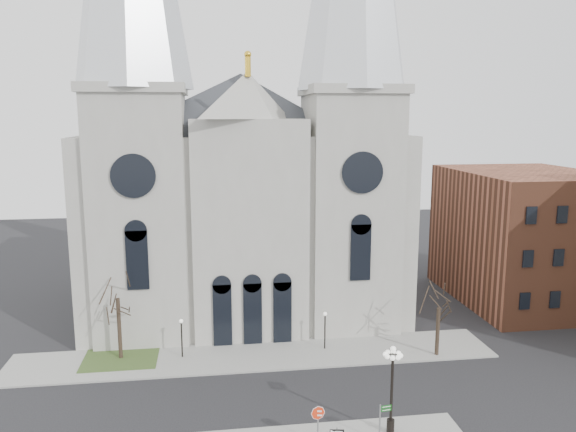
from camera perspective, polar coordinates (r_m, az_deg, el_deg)
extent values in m
plane|color=black|center=(38.50, -1.89, -20.76)|extent=(160.00, 160.00, 0.00)
cube|color=gray|center=(48.20, -3.34, -13.99)|extent=(40.00, 6.00, 0.14)
cube|color=#31461E|center=(49.56, -16.60, -13.69)|extent=(6.00, 5.00, 0.18)
cube|color=#9C9991|center=(59.92, -4.62, -0.22)|extent=(30.00, 24.00, 18.00)
pyramid|color=#2D3035|center=(59.09, -4.84, 14.24)|extent=(33.00, 26.40, 6.00)
cube|color=#9C9991|center=(51.46, -14.68, 0.01)|extent=(8.00, 8.00, 22.00)
cylinder|color=black|center=(46.93, -15.46, 3.96)|extent=(3.60, 0.30, 3.60)
cube|color=#9C9991|center=(52.72, 6.28, 0.52)|extent=(8.00, 8.00, 22.00)
cylinder|color=black|center=(48.31, 7.56, 4.40)|extent=(3.60, 0.30, 3.60)
cube|color=#9C9991|center=(49.98, -3.93, -1.43)|extent=(10.00, 5.00, 19.50)
pyramid|color=#9C9991|center=(48.99, -4.10, 12.16)|extent=(11.00, 5.00, 4.00)
cube|color=brown|center=(65.50, 22.86, -1.89)|extent=(14.00, 18.00, 14.00)
cylinder|color=black|center=(48.61, -16.76, -10.95)|extent=(0.32, 0.32, 5.25)
cylinder|color=black|center=(49.04, 14.95, -11.33)|extent=(0.32, 0.32, 4.20)
cylinder|color=black|center=(47.98, -10.74, -12.23)|extent=(0.12, 0.12, 3.00)
sphere|color=white|center=(47.40, -10.80, -10.44)|extent=(0.32, 0.32, 0.32)
cylinder|color=black|center=(48.84, 3.77, -11.66)|extent=(0.12, 0.12, 3.00)
sphere|color=white|center=(48.27, 3.79, -9.89)|extent=(0.32, 0.32, 0.32)
cylinder|color=slate|center=(36.23, 3.05, -20.47)|extent=(0.09, 0.09, 2.38)
cylinder|color=red|center=(35.82, 3.07, -19.33)|extent=(0.82, 0.23, 0.83)
cylinder|color=white|center=(35.82, 3.07, -19.33)|extent=(0.87, 0.22, 0.89)
cube|color=white|center=(35.75, 3.07, -19.14)|extent=(0.45, 0.12, 0.10)
cube|color=white|center=(35.88, 3.07, -19.52)|extent=(0.51, 0.14, 0.10)
cylinder|color=black|center=(37.12, 10.47, -17.45)|extent=(0.18, 0.18, 5.08)
cylinder|color=black|center=(38.13, 10.37, -20.25)|extent=(0.49, 0.49, 0.88)
sphere|color=white|center=(35.82, 10.64, -13.14)|extent=(0.35, 0.35, 0.35)
cube|color=black|center=(34.81, 4.99, -20.96)|extent=(0.83, 0.18, 0.27)
cylinder|color=slate|center=(36.84, 9.31, -20.03)|extent=(0.10, 0.10, 2.39)
cube|color=#0C5812|center=(36.48, 9.93, -18.51)|extent=(0.67, 0.12, 0.16)
cube|color=#0C5812|center=(36.58, 9.92, -18.81)|extent=(0.67, 0.12, 0.16)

